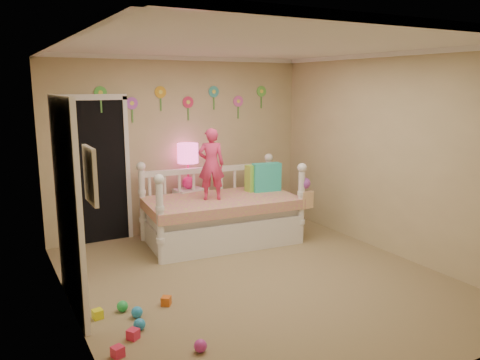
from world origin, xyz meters
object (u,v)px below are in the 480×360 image
nightstand (189,210)px  table_lamp (188,159)px  daybed (221,202)px  child (211,164)px

nightstand → table_lamp: bearing=-9.4°
daybed → nightstand: size_ratio=3.19×
daybed → table_lamp: size_ratio=3.11×
nightstand → daybed: bearing=-81.4°
child → table_lamp: bearing=-64.0°
nightstand → table_lamp: size_ratio=0.97×
child → table_lamp: 0.69m
daybed → nightstand: (-0.21, 0.66, -0.24)m
daybed → nightstand: daybed is taller
nightstand → child: bearing=-94.7°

